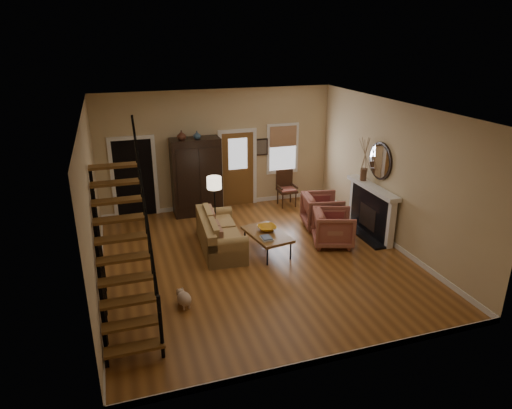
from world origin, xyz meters
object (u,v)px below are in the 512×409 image
object	(u,v)px
coffee_table	(267,243)
armchair_right	(322,211)
sofa	(221,233)
floor_lamp	(215,207)
armoire	(196,177)
side_chair	(287,189)
armchair_left	(333,228)

from	to	relation	value
coffee_table	armchair_right	xyz separation A→B (m)	(1.82, 0.97, 0.19)
sofa	floor_lamp	distance (m)	0.81
armoire	coffee_table	world-z (taller)	armoire
sofa	side_chair	size ratio (longest dim) A/B	1.98
floor_lamp	side_chair	xyz separation A→B (m)	(2.42, 1.42, -0.25)
sofa	armchair_left	distance (m)	2.63
coffee_table	side_chair	world-z (taller)	side_chair
sofa	armchair_left	world-z (taller)	armchair_left
armchair_right	floor_lamp	bearing A→B (deg)	94.99
armoire	floor_lamp	world-z (taller)	armoire
coffee_table	armchair_right	distance (m)	2.07
armoire	armchair_right	distance (m)	3.48
armchair_right	armoire	bearing A→B (deg)	67.20
sofa	armchair_right	distance (m)	2.80
armoire	floor_lamp	xyz separation A→B (m)	(0.13, -1.62, -0.29)
sofa	side_chair	distance (m)	3.26
armoire	coffee_table	distance (m)	3.15
sofa	armchair_right	size ratio (longest dim) A/B	2.13
armchair_left	floor_lamp	bearing A→B (deg)	81.04
armchair_left	side_chair	xyz separation A→B (m)	(-0.09, 2.74, 0.09)
armchair_left	floor_lamp	xyz separation A→B (m)	(-2.51, 1.32, 0.34)
floor_lamp	side_chair	size ratio (longest dim) A/B	1.48
coffee_table	side_chair	xyz separation A→B (m)	(1.52, 2.66, 0.27)
armchair_left	side_chair	distance (m)	2.74
floor_lamp	coffee_table	bearing A→B (deg)	-54.16
armchair_right	coffee_table	bearing A→B (deg)	128.80
sofa	armchair_right	xyz separation A→B (m)	(2.77, 0.43, 0.05)
armoire	armchair_left	size ratio (longest dim) A/B	2.29
armchair_right	floor_lamp	world-z (taller)	floor_lamp
sofa	armchair_left	xyz separation A→B (m)	(2.56, -0.61, 0.04)
coffee_table	side_chair	distance (m)	3.08
armoire	sofa	size ratio (longest dim) A/B	1.04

